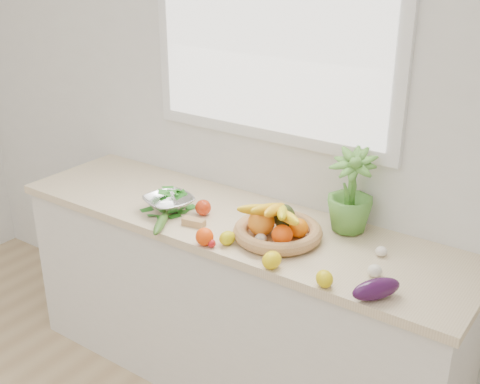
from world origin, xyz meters
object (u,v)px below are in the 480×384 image
Objects in this scene: eggplant at (376,289)px; fruit_basket at (277,227)px; apple at (203,208)px; colander_with_spinach at (169,200)px; cucumber at (161,223)px; potted_herb at (351,190)px.

fruit_basket is (-0.53, 0.19, 0.02)m from eggplant.
colander_with_spinach is (-0.16, -0.06, 0.02)m from apple.
apple is 0.16× the size of fruit_basket.
apple is at bearing 71.37° from cucumber.
apple is 0.22m from cucumber.
colander_with_spinach reaches higher than eggplant.
potted_herb reaches higher than colander_with_spinach.
cucumber is at bearing -179.12° from eggplant.
eggplant reaches higher than apple.
eggplant is 0.86× the size of cucumber.
eggplant is 0.53× the size of potted_herb.
potted_herb is (0.69, 0.45, 0.17)m from cucumber.
eggplant is at bearing -19.78° from fruit_basket.
eggplant is 0.57m from fruit_basket.
apple is 0.20× the size of potted_herb.
fruit_basket is (0.40, -0.00, 0.02)m from apple.
eggplant is 0.43× the size of fruit_basket.
potted_herb is at bearing 32.88° from cucumber.
fruit_basket reaches higher than colander_with_spinach.
fruit_basket is (0.48, 0.21, 0.03)m from cucumber.
apple is 0.17m from colander_with_spinach.
apple is at bearing 20.94° from colander_with_spinach.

